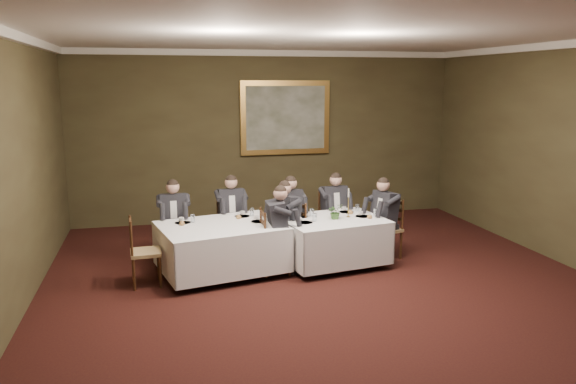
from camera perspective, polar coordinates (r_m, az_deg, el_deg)
name	(u,v)px	position (r m, az deg, el deg)	size (l,w,h in m)	color
ground	(345,308)	(7.46, 5.81, -11.62)	(10.00, 10.00, 0.00)	black
ceiling	(351,28)	(6.91, 6.40, 16.23)	(8.00, 10.00, 0.10)	silver
back_wall	(267,136)	(11.76, -2.11, 5.66)	(8.00, 0.10, 3.50)	#372F1B
crown_molding	(351,33)	(6.90, 6.39, 15.74)	(8.00, 10.00, 0.12)	white
table_main	(333,238)	(8.93, 4.56, -4.67)	(1.74, 1.43, 0.67)	black
table_second	(221,245)	(8.59, -6.78, -5.36)	(2.05, 1.72, 0.67)	black
chair_main_backleft	(289,238)	(9.50, 0.08, -4.70)	(0.48, 0.46, 1.00)	olive
diner_main_backleft	(289,225)	(9.43, 0.10, -3.38)	(0.45, 0.51, 1.35)	black
chair_main_backright	(333,233)	(9.84, 4.57, -4.16)	(0.47, 0.45, 1.00)	olive
diner_main_backright	(333,220)	(9.77, 4.62, -2.89)	(0.44, 0.51, 1.35)	black
chair_main_endleft	(275,255)	(8.58, -1.36, -6.45)	(0.43, 0.45, 1.00)	olive
diner_main_endleft	(275,241)	(8.52, -1.29, -4.98)	(0.49, 0.43, 1.35)	black
chair_main_endright	(386,241)	(9.45, 9.88, -4.94)	(0.54, 0.55, 1.00)	olive
diner_main_endright	(385,228)	(9.39, 9.87, -3.62)	(0.58, 0.53, 1.35)	black
chair_sec_backleft	(175,244)	(9.36, -11.42, -5.16)	(0.45, 0.43, 1.00)	olive
diner_sec_backleft	(174,230)	(9.29, -11.47, -3.83)	(0.42, 0.49, 1.35)	black
chair_sec_backright	(231,237)	(9.63, -5.80, -4.53)	(0.46, 0.44, 1.00)	olive
diner_sec_backright	(231,224)	(9.56, -5.81, -3.23)	(0.44, 0.50, 1.35)	black
chair_sec_endright	(289,246)	(9.05, 0.15, -5.51)	(0.55, 0.56, 1.00)	olive
diner_sec_endright	(289,232)	(8.98, 0.09, -4.13)	(0.59, 0.54, 1.35)	black
chair_sec_endleft	(146,266)	(8.36, -14.27, -7.29)	(0.44, 0.46, 1.00)	olive
centerpiece	(335,211)	(8.81, 4.84, -1.91)	(0.23, 0.20, 0.26)	#2D5926
candlestick	(348,206)	(8.94, 6.15, -1.45)	(0.07, 0.07, 0.47)	#B38F36
place_setting_table_main	(303,214)	(8.99, 1.54, -2.25)	(0.33, 0.31, 0.14)	white
place_setting_table_second	(186,220)	(8.74, -10.34, -2.82)	(0.33, 0.31, 0.14)	white
painting	(285,118)	(11.75, -0.27, 7.55)	(1.89, 0.09, 1.52)	#E3AA53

